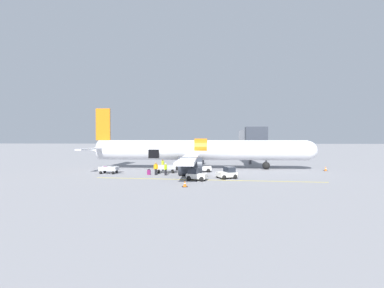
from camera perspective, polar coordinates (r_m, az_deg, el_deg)
The scene contains 17 objects.
ground_plane at distance 36.33m, azimuth 6.25°, elevation -6.65°, with size 500.00×500.00×0.00m, color gray.
apron_marking_line at distance 31.04m, azimuth 3.16°, elevation -7.96°, with size 27.66×2.05×0.01m.
jet_bridge_stub at distance 50.34m, azimuth 12.97°, elevation 1.50°, with size 3.64×14.02×7.00m.
airplane at distance 42.18m, azimuth 1.32°, elevation -1.58°, with size 37.50×30.61×10.04m.
baggage_tug_lead at distance 32.45m, azimuth 7.85°, elevation -6.49°, with size 2.79×2.64×1.43m.
baggage_tug_mid at distance 38.59m, azimuth 2.05°, elevation -5.26°, with size 2.93×1.75×1.47m.
baggage_tug_rear at distance 30.61m, azimuth 0.88°, elevation -6.95°, with size 2.68×2.15×1.46m.
baggage_cart_loading at distance 37.62m, azimuth -5.73°, elevation -5.55°, with size 3.88×2.09×1.08m.
baggage_cart_queued at distance 38.46m, azimuth -17.91°, elevation -5.52°, with size 3.49×1.77×1.01m.
ground_crew_loader_a at distance 39.76m, azimuth -1.83°, elevation -4.78°, with size 0.44×0.55×1.57m.
ground_crew_loader_b at distance 35.40m, azimuth -8.04°, elevation -5.37°, with size 0.59×0.53×1.74m.
ground_crew_driver at distance 35.00m, azimuth -5.89°, elevation -5.51°, with size 0.44×0.58×1.65m.
ground_crew_supervisor at distance 40.07m, azimuth -6.51°, elevation -4.60°, with size 0.44×0.61×1.76m.
suitcase_on_tarmac_upright at distance 36.50m, azimuth -2.59°, elevation -6.21°, with size 0.39×0.35×0.62m.
suitcase_on_tarmac_spare at distance 35.82m, azimuth -9.56°, elevation -6.22°, with size 0.46×0.26×0.79m.
safety_cone_nose at distance 44.70m, azimuth 27.55°, elevation -4.91°, with size 0.57×0.57×0.68m.
safety_cone_engine_left at distance 26.53m, azimuth -1.59°, elevation -8.86°, with size 0.55×0.55×0.64m.
Camera 1 is at (-1.64, -35.96, 4.86)m, focal length 24.00 mm.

